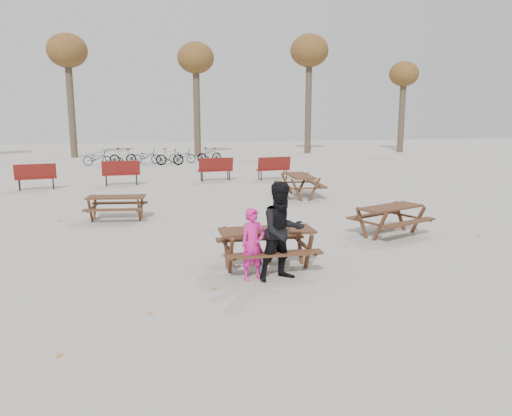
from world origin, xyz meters
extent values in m
plane|color=gray|center=(0.00, 0.00, 0.00)|extent=(80.00, 80.00, 0.00)
cube|color=#382214|center=(0.00, 0.00, 0.75)|extent=(1.80, 0.70, 0.05)
cube|color=#382214|center=(0.00, -0.60, 0.45)|extent=(1.80, 0.25, 0.05)
cube|color=#382214|center=(0.00, 0.60, 0.45)|extent=(1.80, 0.25, 0.05)
cylinder|color=#382214|center=(-0.75, -0.30, 0.36)|extent=(0.08, 0.08, 0.73)
cylinder|color=#382214|center=(-0.75, 0.30, 0.36)|extent=(0.08, 0.08, 0.73)
cylinder|color=#382214|center=(0.75, -0.30, 0.36)|extent=(0.08, 0.08, 0.73)
cylinder|color=#382214|center=(0.75, 0.30, 0.36)|extent=(0.08, 0.08, 0.73)
cube|color=white|center=(0.20, -0.15, 0.79)|extent=(0.18, 0.11, 0.03)
ellipsoid|color=tan|center=(0.20, -0.15, 0.83)|extent=(0.14, 0.06, 0.05)
cylinder|color=silver|center=(-0.24, -0.09, 0.85)|extent=(0.06, 0.06, 0.15)
cylinder|color=#FF4D0D|center=(-0.24, -0.09, 0.83)|extent=(0.07, 0.07, 0.05)
cylinder|color=white|center=(-0.24, -0.09, 0.94)|extent=(0.03, 0.03, 0.02)
imported|color=#D11A7F|center=(-0.39, -0.58, 0.66)|extent=(0.54, 0.42, 1.31)
imported|color=black|center=(0.12, -0.69, 0.89)|extent=(1.00, 0.86, 1.78)
imported|color=black|center=(-5.03, 20.02, 0.41)|extent=(1.59, 0.64, 0.82)
imported|color=black|center=(-3.66, 20.21, 0.46)|extent=(1.60, 0.88, 0.93)
imported|color=black|center=(-2.34, 20.29, 0.43)|extent=(1.67, 0.74, 0.85)
imported|color=black|center=(-1.07, 19.36, 0.47)|extent=(1.62, 0.76, 0.94)
imported|color=black|center=(-0.29, 20.44, 0.40)|extent=(1.61, 0.79, 0.81)
imported|color=black|center=(1.26, 20.20, 0.46)|extent=(1.58, 0.86, 0.91)
cylinder|color=#382B21|center=(-7.00, 25.50, 3.15)|extent=(0.44, 0.44, 6.30)
ellipsoid|color=brown|center=(-7.00, 25.50, 6.75)|extent=(2.52, 2.52, 2.14)
cylinder|color=#382B21|center=(1.00, 24.50, 2.97)|extent=(0.44, 0.44, 5.95)
ellipsoid|color=brown|center=(1.00, 24.50, 6.38)|extent=(2.38, 2.38, 2.02)
cylinder|color=#382B21|center=(9.00, 25.50, 3.32)|extent=(0.44, 0.44, 6.65)
ellipsoid|color=brown|center=(9.00, 25.50, 7.12)|extent=(2.66, 2.66, 2.26)
cylinder|color=#382B21|center=(16.00, 25.00, 2.62)|extent=(0.44, 0.44, 5.25)
ellipsoid|color=brown|center=(16.00, 25.00, 5.62)|extent=(2.10, 2.10, 1.79)
camera|label=1|loc=(-2.13, -9.05, 3.01)|focal=35.00mm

